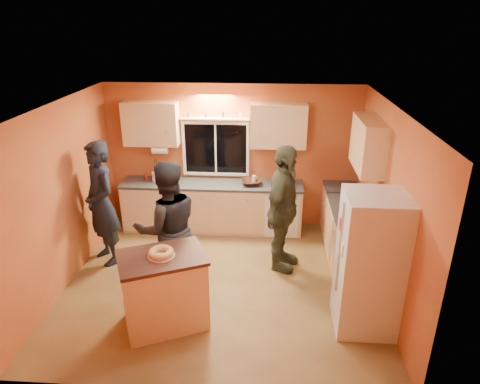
# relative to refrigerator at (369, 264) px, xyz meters

# --- Properties ---
(ground) EXTENTS (4.50, 4.50, 0.00)m
(ground) POSITION_rel_refrigerator_xyz_m (-1.89, 0.80, -0.90)
(ground) COLOR brown
(ground) RESTS_ON ground
(room_shell) EXTENTS (4.54, 4.04, 2.61)m
(room_shell) POSITION_rel_refrigerator_xyz_m (-1.77, 1.21, 0.72)
(room_shell) COLOR #C16C31
(room_shell) RESTS_ON ground
(back_counter) EXTENTS (4.23, 0.62, 0.90)m
(back_counter) POSITION_rel_refrigerator_xyz_m (-1.88, 2.50, -0.45)
(back_counter) COLOR #E0A776
(back_counter) RESTS_ON ground
(right_counter) EXTENTS (0.62, 1.84, 0.90)m
(right_counter) POSITION_rel_refrigerator_xyz_m (0.06, 1.30, -0.45)
(right_counter) COLOR #E0A776
(right_counter) RESTS_ON ground
(refrigerator) EXTENTS (0.72, 0.70, 1.80)m
(refrigerator) POSITION_rel_refrigerator_xyz_m (0.00, 0.00, 0.00)
(refrigerator) COLOR silver
(refrigerator) RESTS_ON ground
(island) EXTENTS (1.23, 1.06, 1.00)m
(island) POSITION_rel_refrigerator_xyz_m (-2.51, -0.15, -0.39)
(island) COLOR #E0A776
(island) RESTS_ON ground
(bundt_pastry) EXTENTS (0.31, 0.31, 0.09)m
(bundt_pastry) POSITION_rel_refrigerator_xyz_m (-2.51, -0.15, 0.14)
(bundt_pastry) COLOR #DDA95A
(bundt_pastry) RESTS_ON island
(person_left) EXTENTS (0.84, 0.85, 1.98)m
(person_left) POSITION_rel_refrigerator_xyz_m (-3.79, 1.30, 0.09)
(person_left) COLOR black
(person_left) RESTS_ON ground
(person_center) EXTENTS (1.16, 1.05, 1.93)m
(person_center) POSITION_rel_refrigerator_xyz_m (-2.60, 0.63, 0.06)
(person_center) COLOR black
(person_center) RESTS_ON ground
(person_right) EXTENTS (0.82, 1.25, 1.98)m
(person_right) POSITION_rel_refrigerator_xyz_m (-1.01, 1.29, 0.09)
(person_right) COLOR #313421
(person_right) RESTS_ON ground
(mixing_bowl) EXTENTS (0.39, 0.39, 0.08)m
(mixing_bowl) POSITION_rel_refrigerator_xyz_m (-1.54, 2.49, 0.04)
(mixing_bowl) COLOR black
(mixing_bowl) RESTS_ON back_counter
(utensil_crock) EXTENTS (0.14, 0.14, 0.17)m
(utensil_crock) POSITION_rel_refrigerator_xyz_m (-3.25, 2.53, 0.09)
(utensil_crock) COLOR beige
(utensil_crock) RESTS_ON back_counter
(potted_plant) EXTENTS (0.37, 0.34, 0.33)m
(potted_plant) POSITION_rel_refrigerator_xyz_m (0.00, 0.50, 0.17)
(potted_plant) COLOR gray
(potted_plant) RESTS_ON right_counter
(red_box) EXTENTS (0.18, 0.14, 0.07)m
(red_box) POSITION_rel_refrigerator_xyz_m (0.08, 2.10, 0.04)
(red_box) COLOR #AE1E1A
(red_box) RESTS_ON right_counter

